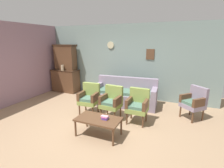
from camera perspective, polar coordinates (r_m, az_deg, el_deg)
ground_plane at (r=4.43m, az=-7.00°, el=-14.01°), size 7.68×7.68×0.00m
wall_back_with_decor at (r=6.34m, az=4.74°, el=7.61°), size 6.40×0.09×2.70m
side_cabinet at (r=7.40m, az=-15.46°, el=1.15°), size 1.16×0.55×0.93m
cabinet_upper_hutch at (r=7.30m, az=-15.59°, el=8.82°), size 0.99×0.38×1.03m
vase_on_cabinet at (r=7.13m, az=-16.49°, el=5.33°), size 0.11×0.11×0.23m
floral_couch at (r=5.68m, az=4.42°, el=-3.83°), size 2.14×0.96×0.90m
armchair_by_doorway at (r=4.98m, az=-7.71°, el=-4.48°), size 0.56×0.53×0.90m
armchair_near_couch_end at (r=4.65m, az=-0.13°, el=-5.70°), size 0.55×0.52×0.90m
armchair_row_middle at (r=4.45m, az=8.74°, el=-6.86°), size 0.52×0.50×0.90m
wingback_chair_by_fireplace at (r=5.12m, az=26.12°, el=-5.33°), size 0.71×0.71×0.90m
coffee_table at (r=3.86m, az=-4.64°, el=-12.15°), size 1.00×0.56×0.42m
book_stack_on_table at (r=3.78m, az=-2.44°, el=-11.33°), size 0.16×0.12×0.08m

